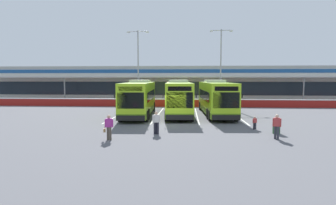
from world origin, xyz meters
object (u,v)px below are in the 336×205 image
at_px(pedestrian_near_bin, 277,126).
at_px(lamp_post_west, 138,63).
at_px(coach_bus_leftmost, 139,99).
at_px(pedestrian_with_handbag, 109,127).
at_px(pedestrian_child, 255,123).
at_px(coach_bus_centre, 216,98).
at_px(litter_bin, 276,127).
at_px(coach_bus_left_centre, 178,98).
at_px(lamp_post_centre, 221,62).
at_px(pedestrian_in_dark_coat, 156,122).

distance_m(pedestrian_near_bin, lamp_post_west, 26.93).
bearing_deg(coach_bus_leftmost, pedestrian_near_bin, -45.34).
relative_size(pedestrian_with_handbag, pedestrian_child, 1.61).
height_order(pedestrian_near_bin, lamp_post_west, lamp_post_west).
relative_size(coach_bus_centre, litter_bin, 13.18).
height_order(coach_bus_left_centre, coach_bus_centre, same).
height_order(coach_bus_left_centre, lamp_post_centre, lamp_post_centre).
distance_m(coach_bus_centre, pedestrian_near_bin, 12.35).
height_order(coach_bus_centre, pedestrian_child, coach_bus_centre).
xyz_separation_m(lamp_post_west, litter_bin, (13.72, -21.04, -5.82)).
bearing_deg(coach_bus_leftmost, pedestrian_with_handbag, -89.34).
bearing_deg(pedestrian_child, coach_bus_centre, 103.81).
xyz_separation_m(coach_bus_left_centre, lamp_post_centre, (5.78, 10.96, 4.50)).
distance_m(coach_bus_centre, pedestrian_in_dark_coat, 12.17).
bearing_deg(coach_bus_centre, coach_bus_leftmost, -173.65).
xyz_separation_m(lamp_post_centre, litter_bin, (1.55, -20.89, -5.82)).
distance_m(coach_bus_left_centre, lamp_post_west, 13.58).
relative_size(coach_bus_leftmost, lamp_post_west, 1.11).
distance_m(pedestrian_with_handbag, lamp_post_centre, 26.28).
bearing_deg(pedestrian_with_handbag, pedestrian_child, 23.16).
relative_size(pedestrian_in_dark_coat, lamp_post_west, 0.15).
bearing_deg(pedestrian_with_handbag, pedestrian_near_bin, 5.46).
bearing_deg(coach_bus_leftmost, pedestrian_in_dark_coat, -73.55).
bearing_deg(litter_bin, lamp_post_west, 123.11).
xyz_separation_m(coach_bus_left_centre, coach_bus_centre, (4.04, 0.24, 0.00)).
distance_m(pedestrian_child, lamp_post_centre, 20.22).
distance_m(pedestrian_with_handbag, pedestrian_in_dark_coat, 3.52).
xyz_separation_m(coach_bus_left_centre, litter_bin, (7.33, -9.94, -1.32)).
distance_m(coach_bus_left_centre, pedestrian_near_bin, 13.60).
height_order(pedestrian_child, lamp_post_west, lamp_post_west).
bearing_deg(litter_bin, pedestrian_in_dark_coat, -174.94).
height_order(pedestrian_with_handbag, pedestrian_child, pedestrian_with_handbag).
xyz_separation_m(pedestrian_with_handbag, litter_bin, (11.38, 2.86, -0.39)).
relative_size(lamp_post_centre, litter_bin, 11.83).
bearing_deg(pedestrian_near_bin, coach_bus_centre, 102.83).
bearing_deg(pedestrian_in_dark_coat, coach_bus_leftmost, 106.45).
height_order(coach_bus_centre, lamp_post_centre, lamp_post_centre).
bearing_deg(coach_bus_centre, pedestrian_with_handbag, -121.80).
bearing_deg(coach_bus_leftmost, coach_bus_left_centre, 9.13).
height_order(coach_bus_centre, lamp_post_west, lamp_post_west).
distance_m(coach_bus_left_centre, lamp_post_centre, 13.18).
height_order(coach_bus_leftmost, coach_bus_centre, same).
bearing_deg(coach_bus_centre, lamp_post_west, 133.83).
bearing_deg(lamp_post_west, litter_bin, -56.89).
bearing_deg(lamp_post_centre, pedestrian_with_handbag, -112.48).
bearing_deg(lamp_post_centre, pedestrian_in_dark_coat, -107.95).
height_order(coach_bus_left_centre, lamp_post_west, lamp_post_west).
relative_size(lamp_post_west, lamp_post_centre, 1.00).
height_order(pedestrian_child, litter_bin, pedestrian_child).
bearing_deg(lamp_post_west, pedestrian_near_bin, -60.08).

